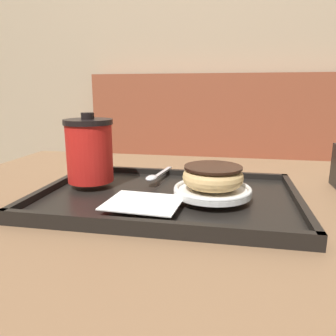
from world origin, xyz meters
The scene contains 9 objects.
wall_behind centered at (0.00, 1.10, 1.20)m, with size 8.00×0.05×2.40m.
booth_bench centered at (0.09, 0.87, 0.32)m, with size 1.29×0.44×1.00m.
cafe_table centered at (0.00, 0.00, 0.56)m, with size 1.02×0.83×0.72m.
serving_tray centered at (0.02, -0.03, 0.73)m, with size 0.47×0.32×0.02m.
napkin_paper centered at (-0.01, -0.11, 0.74)m, with size 0.13×0.11×0.00m.
coffee_cup_front centered at (-0.15, 0.00, 0.81)m, with size 0.10×0.10×0.14m.
plate_with_chocolate_donut centered at (0.10, -0.04, 0.75)m, with size 0.14×0.14×0.01m.
donut_chocolate_glazed centered at (0.10, -0.04, 0.78)m, with size 0.11×0.11×0.04m.
spoon centered at (-0.02, 0.04, 0.75)m, with size 0.03×0.13×0.01m.
Camera 1 is at (0.13, -0.60, 0.92)m, focal length 35.00 mm.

